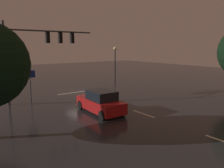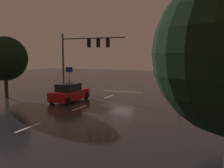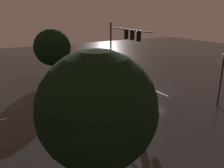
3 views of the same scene
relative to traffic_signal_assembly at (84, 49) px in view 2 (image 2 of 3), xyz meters
name	(u,v)px [view 2 (image 2 of 3)]	position (x,y,z in m)	size (l,w,h in m)	color
ground_plane	(122,91)	(-4.43, -1.29, -4.97)	(80.00, 80.00, 0.00)	#232326
traffic_signal_assembly	(84,49)	(0.00, 0.00, 0.00)	(8.21, 0.47, 6.94)	#383A3D
lane_dash_far	(109,97)	(-4.43, 2.71, -4.96)	(2.20, 0.16, 0.01)	beige
lane_dash_mid	(80,108)	(-4.43, 8.71, -4.96)	(2.20, 0.16, 0.01)	beige
lane_dash_near	(29,127)	(-4.43, 14.71, -4.96)	(2.20, 0.16, 0.01)	beige
stop_bar	(122,92)	(-4.43, -1.19, -4.96)	(5.00, 0.16, 0.01)	beige
car_approaching	(69,93)	(-2.10, 6.55, -4.17)	(2.01, 4.41, 1.70)	maroon
street_lamp_left_kerb	(182,63)	(-10.97, -3.37, -1.55)	(0.44, 0.44, 4.85)	black
route_sign	(69,74)	(1.39, 1.12, -2.85)	(0.90, 0.09, 2.95)	#383A3D
tree_right_near	(5,59)	(5.26, 6.97, -1.02)	(4.54, 4.54, 6.22)	#382314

